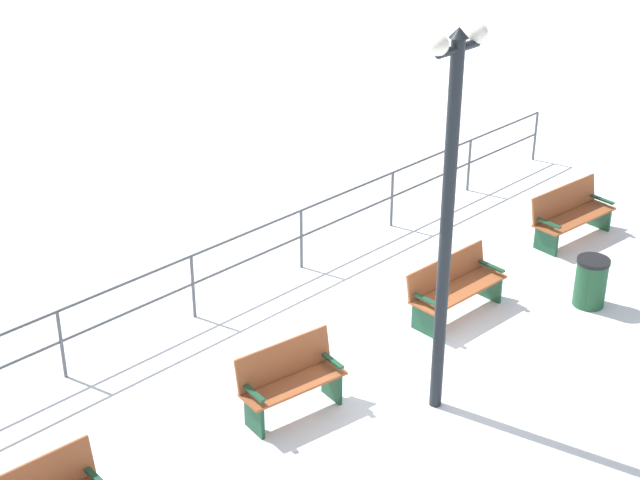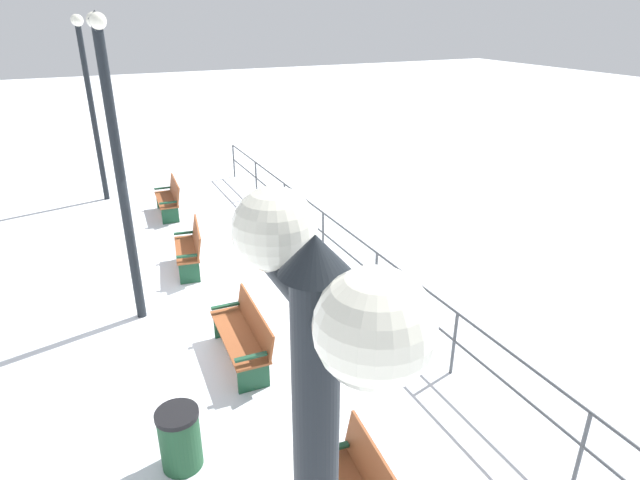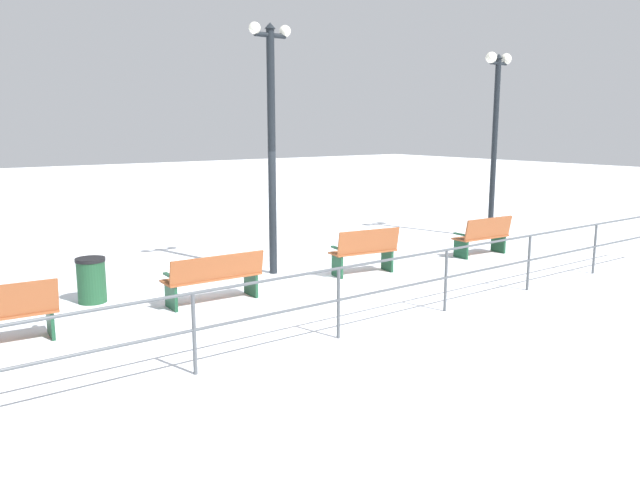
{
  "view_description": "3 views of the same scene",
  "coord_description": "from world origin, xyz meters",
  "px_view_note": "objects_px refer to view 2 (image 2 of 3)",
  "views": [
    {
      "loc": [
        7.59,
        -8.71,
        7.65
      ],
      "look_at": [
        -1.67,
        0.53,
        1.08
      ],
      "focal_mm": 54.97,
      "sensor_mm": 36.0,
      "label": 1
    },
    {
      "loc": [
        1.81,
        8.37,
        4.98
      ],
      "look_at": [
        -2.14,
        -0.09,
        0.9
      ],
      "focal_mm": 29.77,
      "sensor_mm": 36.0,
      "label": 2
    },
    {
      "loc": [
        -9.41,
        6.39,
        3.01
      ],
      "look_at": [
        -1.49,
        0.56,
        1.2
      ],
      "focal_mm": 34.89,
      "sensor_mm": 36.0,
      "label": 3
    }
  ],
  "objects_px": {
    "bench_second": "(190,248)",
    "bench_third": "(244,334)",
    "lamppost_near": "(88,83)",
    "trash_bin": "(180,439)",
    "bench_nearest": "(169,198)",
    "lamppost_middle": "(116,150)"
  },
  "relations": [
    {
      "from": "bench_second",
      "to": "bench_third",
      "type": "xyz_separation_m",
      "value": [
        -0.06,
        3.43,
        -0.04
      ]
    },
    {
      "from": "lamppost_near",
      "to": "trash_bin",
      "type": "xyz_separation_m",
      "value": [
        0.03,
        10.62,
        -2.81
      ]
    },
    {
      "from": "bench_third",
      "to": "lamppost_near",
      "type": "xyz_separation_m",
      "value": [
        1.27,
        -8.95,
        2.74
      ]
    },
    {
      "from": "bench_nearest",
      "to": "bench_second",
      "type": "height_order",
      "value": "bench_second"
    },
    {
      "from": "trash_bin",
      "to": "bench_second",
      "type": "bearing_deg",
      "value": -103.77
    },
    {
      "from": "trash_bin",
      "to": "lamppost_middle",
      "type": "bearing_deg",
      "value": -90.53
    },
    {
      "from": "bench_third",
      "to": "trash_bin",
      "type": "height_order",
      "value": "bench_third"
    },
    {
      "from": "bench_third",
      "to": "lamppost_middle",
      "type": "bearing_deg",
      "value": -55.34
    },
    {
      "from": "lamppost_middle",
      "to": "trash_bin",
      "type": "xyz_separation_m",
      "value": [
        0.03,
        3.67,
        -2.59
      ]
    },
    {
      "from": "bench_nearest",
      "to": "lamppost_middle",
      "type": "relative_size",
      "value": 0.3
    },
    {
      "from": "lamppost_near",
      "to": "trash_bin",
      "type": "bearing_deg",
      "value": 89.82
    },
    {
      "from": "bench_second",
      "to": "trash_bin",
      "type": "height_order",
      "value": "bench_second"
    },
    {
      "from": "lamppost_middle",
      "to": "trash_bin",
      "type": "height_order",
      "value": "lamppost_middle"
    },
    {
      "from": "bench_nearest",
      "to": "bench_second",
      "type": "distance_m",
      "value": 3.46
    },
    {
      "from": "bench_second",
      "to": "trash_bin",
      "type": "bearing_deg",
      "value": 84.97
    },
    {
      "from": "bench_nearest",
      "to": "trash_bin",
      "type": "xyz_separation_m",
      "value": [
        1.46,
        8.56,
        -0.07
      ]
    },
    {
      "from": "lamppost_middle",
      "to": "trash_bin",
      "type": "relative_size",
      "value": 6.35
    },
    {
      "from": "bench_second",
      "to": "lamppost_middle",
      "type": "bearing_deg",
      "value": 58.55
    },
    {
      "from": "bench_nearest",
      "to": "bench_second",
      "type": "xyz_separation_m",
      "value": [
        0.21,
        3.45,
        0.03
      ]
    },
    {
      "from": "bench_second",
      "to": "bench_third",
      "type": "relative_size",
      "value": 0.85
    },
    {
      "from": "bench_second",
      "to": "lamppost_near",
      "type": "bearing_deg",
      "value": -68.81
    },
    {
      "from": "bench_nearest",
      "to": "trash_bin",
      "type": "relative_size",
      "value": 1.89
    }
  ]
}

